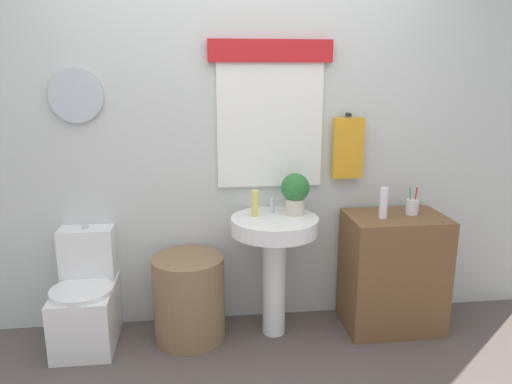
{
  "coord_description": "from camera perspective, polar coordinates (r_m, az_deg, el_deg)",
  "views": [
    {
      "loc": [
        -0.26,
        -2.03,
        1.69
      ],
      "look_at": [
        0.08,
        0.8,
        0.98
      ],
      "focal_mm": 33.93,
      "sensor_mm": 36.0,
      "label": 1
    }
  ],
  "objects": [
    {
      "name": "back_wall",
      "position": [
        3.22,
        -2.1,
        6.99
      ],
      "size": [
        4.4,
        0.18,
        2.6
      ],
      "color": "silver",
      "rests_on": "ground_plane"
    },
    {
      "name": "toilet",
      "position": [
        3.33,
        -19.34,
        -12.01
      ],
      "size": [
        0.38,
        0.51,
        0.74
      ],
      "color": "white",
      "rests_on": "ground_plane"
    },
    {
      "name": "wooden_cabinet",
      "position": [
        3.41,
        15.8,
        -9.03
      ],
      "size": [
        0.63,
        0.44,
        0.78
      ],
      "primitive_type": "cube",
      "color": "brown",
      "rests_on": "ground_plane"
    },
    {
      "name": "pedestal_sink",
      "position": [
        3.11,
        2.2,
        -6.28
      ],
      "size": [
        0.56,
        0.56,
        0.8
      ],
      "color": "white",
      "rests_on": "ground_plane"
    },
    {
      "name": "soap_bottle",
      "position": [
        3.06,
        -0.12,
        -1.34
      ],
      "size": [
        0.05,
        0.05,
        0.17
      ],
      "primitive_type": "cylinder",
      "color": "#DBD166",
      "rests_on": "pedestal_sink"
    },
    {
      "name": "lotion_bottle",
      "position": [
        3.18,
        14.81,
        -1.26
      ],
      "size": [
        0.05,
        0.05,
        0.2
      ],
      "primitive_type": "cylinder",
      "color": "white",
      "rests_on": "wooden_cabinet"
    },
    {
      "name": "potted_plant",
      "position": [
        3.1,
        4.64,
        0.07
      ],
      "size": [
        0.18,
        0.18,
        0.27
      ],
      "color": "beige",
      "rests_on": "pedestal_sink"
    },
    {
      "name": "toothbrush_cup",
      "position": [
        3.33,
        17.94,
        -1.65
      ],
      "size": [
        0.08,
        0.08,
        0.19
      ],
      "color": "silver",
      "rests_on": "wooden_cabinet"
    },
    {
      "name": "faucet",
      "position": [
        3.16,
        1.9,
        -1.53
      ],
      "size": [
        0.03,
        0.03,
        0.1
      ],
      "primitive_type": "cylinder",
      "color": "silver",
      "rests_on": "pedestal_sink"
    },
    {
      "name": "laundry_hamper",
      "position": [
        3.22,
        -7.9,
        -12.28
      ],
      "size": [
        0.46,
        0.46,
        0.56
      ],
      "primitive_type": "cylinder",
      "color": "#846647",
      "rests_on": "ground_plane"
    }
  ]
}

